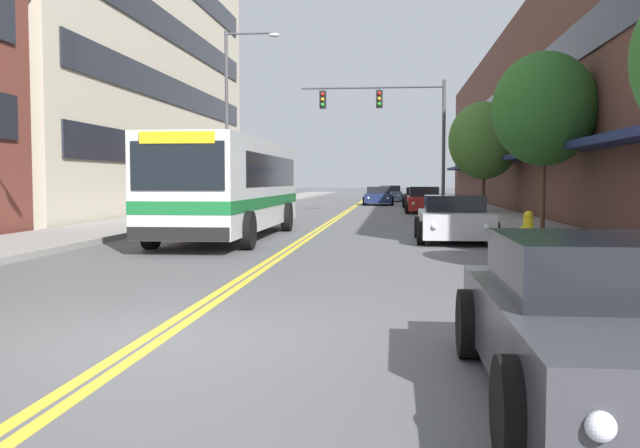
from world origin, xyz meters
name	(u,v)px	position (x,y,z in m)	size (l,w,h in m)	color
ground_plane	(352,208)	(0.00, 37.00, 0.00)	(240.00, 240.00, 0.00)	#565659
sidewalk_left	(239,207)	(-7.23, 37.00, 0.08)	(3.47, 106.00, 0.16)	gray
sidewalk_right	(468,208)	(7.23, 37.00, 0.08)	(3.47, 106.00, 0.16)	gray
centre_line	(352,208)	(0.00, 37.00, 0.00)	(0.34, 106.00, 0.01)	yellow
storefront_row_right	(569,120)	(13.20, 37.00, 5.43)	(9.10, 68.00, 10.87)	brown
city_bus	(232,184)	(-2.32, 13.90, 1.68)	(2.85, 10.97, 2.95)	silver
car_white_parked_left_near	(264,203)	(-4.30, 29.93, 0.55)	(2.08, 4.58, 1.15)	white
car_charcoal_parked_left_far	(238,206)	(-4.36, 23.82, 0.60)	(2.03, 4.67, 1.31)	#232328
car_dark_grey_parked_right_foreground	(601,325)	(4.36, -1.88, 0.62)	(2.04, 4.50, 1.33)	#38383D
car_red_parked_right_mid	(424,201)	(4.29, 31.74, 0.65)	(2.06, 4.92, 1.42)	maroon
car_black_parked_right_far	(418,198)	(4.26, 39.51, 0.62)	(2.10, 4.55, 1.31)	black
car_silver_parked_right_end	(454,220)	(4.42, 13.25, 0.63)	(2.21, 4.13, 1.34)	#B7B7BC
car_navy_moving_lead	(379,196)	(1.55, 43.52, 0.61)	(2.16, 4.22, 1.31)	#19234C
car_slate_blue_moving_second	(390,194)	(2.33, 52.22, 0.61)	(2.19, 4.21, 1.32)	#475675
traffic_signal_mast	(395,118)	(2.70, 29.73, 4.99)	(7.49, 0.38, 6.95)	#47474C
street_lamp_left_far	(234,107)	(-4.95, 25.76, 5.24)	(2.66, 0.28, 8.84)	#47474C
street_tree_right_mid	(544,109)	(7.71, 17.12, 4.18)	(3.50, 3.50, 5.95)	brown
street_tree_right_far	(484,141)	(7.36, 30.65, 3.87)	(3.72, 3.72, 5.75)	brown
fire_hydrant	(528,229)	(5.95, 10.05, 0.60)	(0.33, 0.25, 0.88)	yellow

